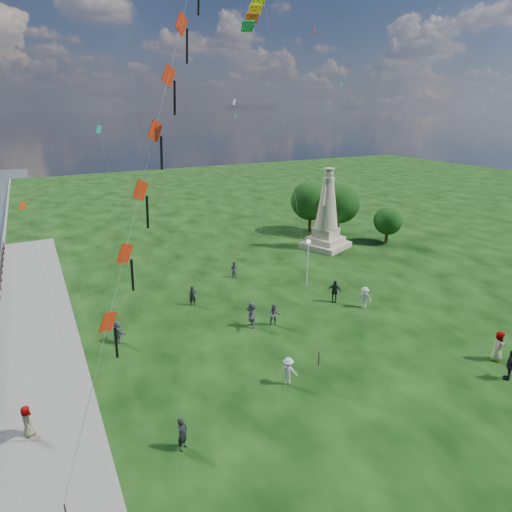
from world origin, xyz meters
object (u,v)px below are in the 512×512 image
person_5 (118,332)px  person_6 (193,296)px  person_3 (510,365)px  person_7 (234,269)px  person_4 (498,346)px  person_9 (334,291)px  person_8 (364,297)px  lamppost (308,253)px  person_2 (288,371)px  person_0 (182,434)px  statue (327,219)px  person_11 (252,314)px  person_1 (274,315)px  person_10 (28,423)px

person_5 → person_6: bearing=-78.7°
person_3 → person_7: person_3 is taller
person_3 → person_6: (-12.24, 17.11, -0.14)m
person_4 → person_9: bearing=86.2°
person_6 → person_8: size_ratio=0.92×
person_5 → person_9: 16.06m
lamppost → person_2: size_ratio=2.60×
person_0 → person_6: (5.39, 13.62, -0.04)m
lamppost → person_8: (1.54, -5.38, -2.16)m
person_4 → person_8: 9.45m
person_7 → person_2: bearing=129.4°
person_3 → person_6: bearing=-83.5°
statue → person_5: bearing=-178.7°
person_6 → person_9: size_ratio=0.85×
lamppost → person_3: 16.41m
person_2 → person_4: (12.24, -3.85, 0.15)m
statue → person_2: bearing=-152.5°
person_6 → person_11: bearing=-54.5°
person_1 → person_10: (-15.24, -3.91, -0.05)m
person_9 → person_11: person_11 is taller
person_4 → person_1: bearing=112.4°
lamppost → person_2: lamppost is taller
person_0 → person_9: person_9 is taller
person_1 → person_7: person_1 is taller
person_10 → person_6: bearing=-67.1°
lamppost → person_10: (-21.11, -8.58, -2.23)m
person_0 → person_10: size_ratio=1.06×
statue → person_5: statue is taller
lamppost → person_5: size_ratio=2.76×
person_3 → person_4: size_ratio=0.96×
person_10 → person_2: bearing=-117.0°
person_4 → person_5: bearing=125.4°
person_0 → person_6: size_ratio=1.06×
person_2 → person_3: size_ratio=0.88×
lamppost → person_8: bearing=-74.1°
person_2 → person_11: bearing=-63.1°
person_6 → person_7: size_ratio=1.03×
person_2 → person_8: (10.07, 5.34, 0.03)m
person_1 → person_10: person_1 is taller
person_0 → person_10: person_0 is taller
person_6 → person_5: bearing=-143.8°
person_1 → person_8: bearing=18.7°
person_6 → person_9: (9.88, -4.55, 0.13)m
person_4 → person_6: bearing=109.1°
person_0 → person_5: (-0.70, 10.67, -0.06)m
person_8 → person_10: person_8 is taller
person_4 → person_7: size_ratio=1.28×
lamppost → person_1: size_ratio=2.54×
statue → person_2: size_ratio=5.31×
person_5 → person_7: person_5 is taller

